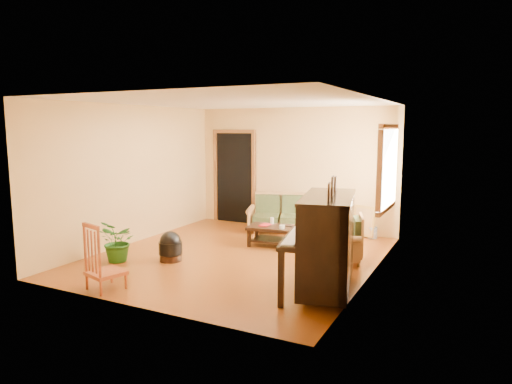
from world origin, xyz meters
The scene contains 16 objects.
floor centered at (0.00, 0.00, 0.00)m, with size 5.00×5.00×0.00m, color #652E0D.
doorway centered at (-1.45, 2.48, 1.02)m, with size 1.08×0.16×2.05m, color black.
window centered at (2.21, 1.30, 1.50)m, with size 0.12×1.36×1.46m, color white.
sofa centered at (0.18, 2.09, 0.40)m, with size 1.88×0.79×0.80m, color olive.
coffee_table centered at (0.31, 0.91, 0.19)m, with size 1.02×0.56×0.37m, color black.
armchair centered at (1.65, 0.50, 0.39)m, with size 0.75×0.78×0.78m, color olive.
piano centered at (1.89, -0.99, 0.66)m, with size 0.87×1.48×1.31m, color black.
footstool centered at (-0.87, -0.72, 0.18)m, with size 0.38×0.38×0.37m, color black.
red_chair centered at (-0.83, -2.19, 0.46)m, with size 0.43×0.47×0.92m, color #923D1A.
leaning_frame centered at (1.59, 2.34, 0.33)m, with size 0.49×0.11×0.65m, color gold.
ceramic_crock centered at (1.77, 2.31, 0.11)m, with size 0.18×0.18×0.23m, color #3557A0.
potted_plant centered at (-1.58, -1.15, 0.34)m, with size 0.62×0.54×0.69m, color #215B1A.
book centered at (0.01, 0.87, 0.38)m, with size 0.17×0.23×0.02m, color maroon.
candle centered at (0.14, 1.10, 0.43)m, with size 0.07×0.07×0.12m, color white.
glass_jar centered at (0.48, 0.78, 0.41)m, with size 0.10×0.10×0.07m, color white.
remote centered at (0.53, 1.00, 0.38)m, with size 0.14×0.04×0.01m, color black.
Camera 1 is at (3.66, -6.61, 2.19)m, focal length 32.00 mm.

